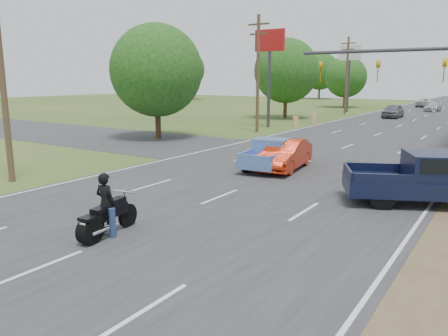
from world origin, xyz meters
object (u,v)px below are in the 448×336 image
Objects in this scene: rider at (106,207)px; distant_car_white at (426,103)px; blue_pickup at (271,153)px; distant_car_grey at (393,111)px; motorcycle at (105,219)px; red_convertible at (285,155)px; distant_car_silver at (433,107)px; navy_pickup at (432,179)px.

rider reaches higher than distant_car_white.
blue_pickup is 0.92× the size of distant_car_white.
motorcycle is at bearing -88.14° from distant_car_grey.
rider is 47.33m from distant_car_grey.
distant_car_grey is at bearing 87.04° from red_convertible.
distant_car_silver is at bearing 82.29° from blue_pickup.
blue_pickup is at bearing 86.76° from motorcycle.
navy_pickup is (7.47, 9.11, 0.44)m from motorcycle.
motorcycle is 0.38m from rider.
distant_car_white is (-2.66, 71.97, 0.20)m from motorcycle.
red_convertible is 11.94m from motorcycle.
red_convertible is 35.50m from distant_car_grey.
navy_pickup is (8.10, -2.77, 0.19)m from blue_pickup.
distant_car_silver is at bearing 163.06° from navy_pickup.
rider is 11.73m from navy_pickup.
rider is 61.76m from distant_car_silver.
rider is 11.82m from blue_pickup.
blue_pickup reaches higher than distant_car_silver.
distant_car_grey reaches higher than motorcycle.
distant_car_white is at bearing 84.76° from blue_pickup.
rider is (-0.01, 0.07, 0.38)m from motorcycle.
navy_pickup is (7.48, 9.03, 0.07)m from rider.
distant_car_white is (-0.19, 24.64, -0.08)m from distant_car_grey.
red_convertible is 0.96× the size of distant_car_grey.
distant_car_white is at bearing 89.31° from distant_car_grey.
navy_pickup is 1.17× the size of distant_car_white.
rider reaches higher than distant_car_silver.
motorcycle is 0.53× the size of distant_car_silver.
distant_car_white is at bearing 163.98° from navy_pickup.
navy_pickup is 1.30× the size of distant_car_grey.
blue_pickup is 1.02× the size of distant_car_grey.
distant_car_grey is (-2.59, 35.40, 0.06)m from red_convertible.
distant_car_white reaches higher than distant_car_silver.
navy_pickup reaches higher than blue_pickup.
navy_pickup reaches higher than rider.
distant_car_white is (-10.13, 62.87, -0.24)m from navy_pickup.
navy_pickup is 39.50m from distant_car_grey.
navy_pickup is (7.35, -2.83, 0.22)m from red_convertible.
distant_car_grey reaches higher than blue_pickup.
distant_car_grey is at bearing -96.25° from distant_car_silver.
red_convertible reaches higher than distant_car_white.
motorcycle is 61.83m from distant_car_silver.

